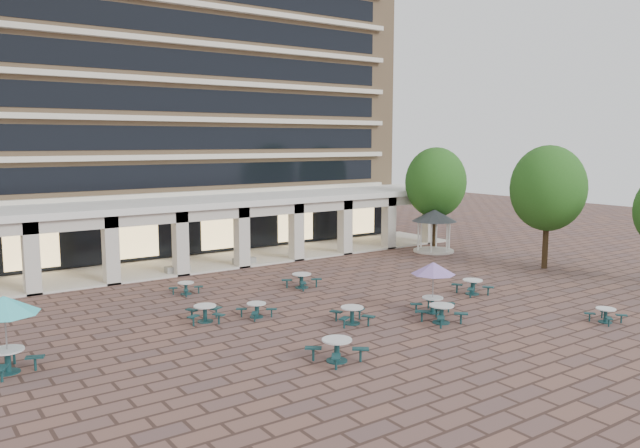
% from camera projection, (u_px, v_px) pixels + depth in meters
% --- Properties ---
extents(ground, '(120.00, 120.00, 0.00)m').
position_uv_depth(ground, '(326.00, 315.00, 29.51)').
color(ground, brown).
rests_on(ground, ground).
extents(apartment_building, '(40.00, 15.50, 25.20)m').
position_uv_depth(apartment_building, '(136.00, 84.00, 48.51)').
color(apartment_building, tan).
rests_on(apartment_building, ground).
extents(retail_arcade, '(42.00, 6.60, 4.40)m').
position_uv_depth(retail_arcade, '(196.00, 220.00, 41.13)').
color(retail_arcade, white).
rests_on(retail_arcade, ground).
extents(picnic_table_1, '(2.07, 2.07, 0.86)m').
position_uv_depth(picnic_table_1, '(337.00, 348.00, 23.29)').
color(picnic_table_1, '#153C3F').
rests_on(picnic_table_1, ground).
extents(picnic_table_2, '(1.94, 1.94, 0.84)m').
position_uv_depth(picnic_table_2, '(441.00, 312.00, 28.20)').
color(picnic_table_2, '#153C3F').
rests_on(picnic_table_2, ground).
extents(picnic_table_3, '(1.50, 1.50, 0.65)m').
position_uv_depth(picnic_table_3, '(606.00, 314.00, 28.32)').
color(picnic_table_3, '#153C3F').
rests_on(picnic_table_3, ground).
extents(picnic_table_4, '(2.41, 2.41, 2.79)m').
position_uv_depth(picnic_table_4, '(4.00, 308.00, 21.88)').
color(picnic_table_4, '#153C3F').
rests_on(picnic_table_4, ground).
extents(picnic_table_5, '(1.69, 1.69, 0.68)m').
position_uv_depth(picnic_table_5, '(256.00, 309.00, 29.14)').
color(picnic_table_5, '#153C3F').
rests_on(picnic_table_5, ground).
extents(picnic_table_6, '(2.12, 2.12, 2.45)m').
position_uv_depth(picnic_table_6, '(433.00, 270.00, 29.68)').
color(picnic_table_6, '#153C3F').
rests_on(picnic_table_6, ground).
extents(picnic_table_7, '(2.01, 2.01, 0.80)m').
position_uv_depth(picnic_table_7, '(472.00, 286.00, 33.52)').
color(picnic_table_7, '#153C3F').
rests_on(picnic_table_7, ground).
extents(picnic_table_8, '(2.07, 2.07, 0.77)m').
position_uv_depth(picnic_table_8, '(205.00, 312.00, 28.40)').
color(picnic_table_8, '#153C3F').
rests_on(picnic_table_8, ground).
extents(picnic_table_9, '(2.08, 2.08, 0.78)m').
position_uv_depth(picnic_table_9, '(352.00, 314.00, 28.10)').
color(picnic_table_9, '#153C3F').
rests_on(picnic_table_9, ground).
extents(picnic_table_12, '(1.77, 1.77, 0.65)m').
position_uv_depth(picnic_table_12, '(186.00, 287.00, 33.55)').
color(picnic_table_12, '#153C3F').
rests_on(picnic_table_12, ground).
extents(picnic_table_13, '(2.13, 2.13, 0.81)m').
position_uv_depth(picnic_table_13, '(302.00, 279.00, 35.00)').
color(picnic_table_13, '#153C3F').
rests_on(picnic_table_13, ground).
extents(gazebo, '(3.36, 3.36, 3.13)m').
position_uv_depth(gazebo, '(434.00, 220.00, 46.19)').
color(gazebo, beige).
rests_on(gazebo, ground).
extents(tree_east_a, '(4.77, 4.77, 7.95)m').
position_uv_depth(tree_east_a, '(548.00, 188.00, 39.76)').
color(tree_east_a, '#3A2917').
rests_on(tree_east_a, ground).
extents(tree_east_c, '(4.65, 4.65, 7.74)m').
position_uv_depth(tree_east_c, '(436.00, 183.00, 47.46)').
color(tree_east_c, '#3A2917').
rests_on(tree_east_c, ground).
extents(planter_left, '(1.50, 0.87, 1.32)m').
position_uv_depth(planter_left, '(177.00, 265.00, 38.68)').
color(planter_left, '#9C9C97').
rests_on(planter_left, ground).
extents(planter_right, '(1.50, 0.60, 1.14)m').
position_uv_depth(planter_right, '(244.00, 259.00, 41.37)').
color(planter_right, '#9C9C97').
rests_on(planter_right, ground).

